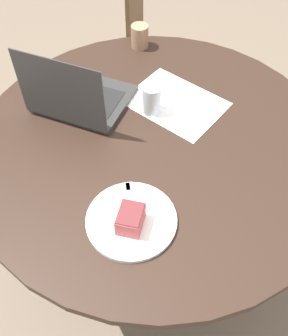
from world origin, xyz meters
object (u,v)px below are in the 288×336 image
object	(u,v)px
chair	(160,54)
coffee_glass	(140,36)
laptop	(79,97)
plate	(131,220)

from	to	relation	value
chair	coffee_glass	distance (m)	0.48
coffee_glass	chair	bearing A→B (deg)	85.31
chair	coffee_glass	world-z (taller)	chair
chair	laptop	size ratio (longest dim) A/B	2.93
chair	coffee_glass	xyz separation A→B (m)	(-0.03, -0.36, 0.32)
plate	coffee_glass	xyz separation A→B (m)	(-0.14, 0.79, 0.04)
plate	coffee_glass	bearing A→B (deg)	99.75
plate	laptop	size ratio (longest dim) A/B	0.72
laptop	plate	bearing A→B (deg)	-45.91
coffee_glass	laptop	bearing A→B (deg)	-108.37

